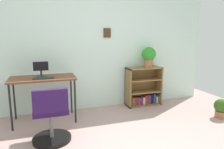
# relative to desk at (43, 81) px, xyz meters

# --- Properties ---
(wall_back) EXTENTS (5.20, 0.12, 2.48)m
(wall_back) POSITION_rel_desk_xyz_m (0.78, 0.45, 0.55)
(wall_back) COLOR silver
(wall_back) RESTS_ON ground_plane
(desk) EXTENTS (1.04, 0.55, 0.75)m
(desk) POSITION_rel_desk_xyz_m (0.00, 0.00, 0.00)
(desk) COLOR brown
(desk) RESTS_ON ground_plane
(monitor) EXTENTS (0.24, 0.17, 0.25)m
(monitor) POSITION_rel_desk_xyz_m (-0.02, 0.05, 0.19)
(monitor) COLOR #262628
(monitor) RESTS_ON desk
(keyboard) EXTENTS (0.33, 0.11, 0.02)m
(keyboard) POSITION_rel_desk_xyz_m (0.01, -0.11, 0.07)
(keyboard) COLOR #293432
(keyboard) RESTS_ON desk
(office_chair) EXTENTS (0.52, 0.54, 0.79)m
(office_chair) POSITION_rel_desk_xyz_m (0.08, -0.79, -0.35)
(office_chair) COLOR black
(office_chair) RESTS_ON ground_plane
(bookshelf_low) EXTENTS (0.71, 0.30, 0.79)m
(bookshelf_low) POSITION_rel_desk_xyz_m (1.95, 0.25, -0.34)
(bookshelf_low) COLOR olive
(bookshelf_low) RESTS_ON ground_plane
(potted_plant_on_shelf) EXTENTS (0.28, 0.28, 0.41)m
(potted_plant_on_shelf) POSITION_rel_desk_xyz_m (2.04, 0.20, 0.34)
(potted_plant_on_shelf) COLOR #9E6642
(potted_plant_on_shelf) RESTS_ON bookshelf_low
(potted_plant_floor) EXTENTS (0.24, 0.24, 0.34)m
(potted_plant_floor) POSITION_rel_desk_xyz_m (2.92, -0.84, -0.51)
(potted_plant_floor) COLOR #9E6642
(potted_plant_floor) RESTS_ON ground_plane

